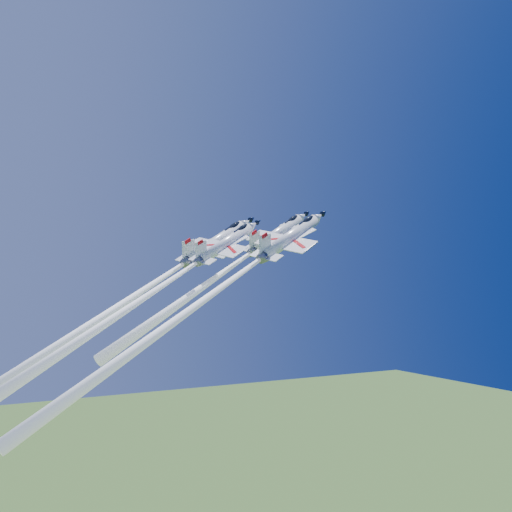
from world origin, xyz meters
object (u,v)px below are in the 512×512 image
jet_slot (155,290)px  jet_right (206,299)px  jet_lead (225,271)px  jet_left (138,294)px

jet_slot → jet_right: bearing=29.7°
jet_lead → jet_slot: 14.19m
jet_left → jet_slot: jet_left is taller
jet_left → jet_right: (5.30, -15.92, -0.57)m
jet_left → jet_slot: 10.68m
jet_right → jet_left: bearing=-180.0°
jet_right → jet_slot: 7.96m
jet_left → jet_lead: bearing=44.3°
jet_slot → jet_left: bearing=158.6°
jet_lead → jet_slot: bearing=-91.1°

